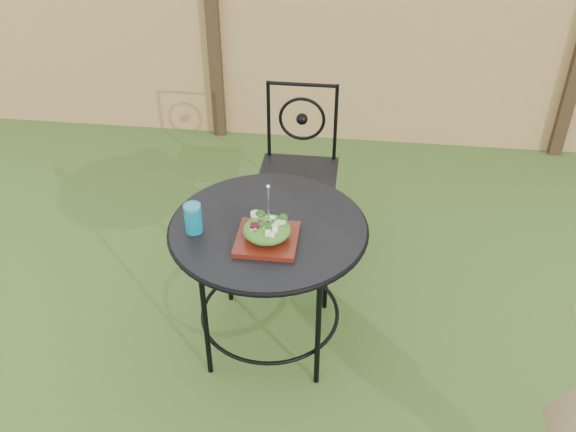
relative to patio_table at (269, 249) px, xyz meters
name	(u,v)px	position (x,y,z in m)	size (l,w,h in m)	color
ground	(382,345)	(0.58, 0.02, -0.59)	(60.00, 60.00, 0.00)	#2A4516
fence	(394,21)	(0.58, 2.21, 0.36)	(8.00, 0.12, 1.90)	tan
patio_table	(269,249)	(0.00, 0.00, 0.00)	(0.92, 0.92, 0.72)	black
patio_chair	(299,164)	(0.04, 0.93, -0.08)	(0.46, 0.46, 0.95)	black
salad_plate	(267,239)	(0.01, -0.12, 0.15)	(0.27, 0.27, 0.02)	#431209
salad	(267,230)	(0.01, -0.12, 0.20)	(0.21, 0.21, 0.08)	#235614
fork	(269,205)	(0.02, -0.12, 0.33)	(0.01, 0.01, 0.18)	silver
drinking_glass	(193,218)	(-0.32, -0.08, 0.21)	(0.08, 0.08, 0.14)	#0D8098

